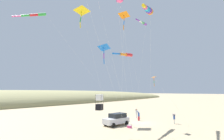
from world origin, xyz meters
TOP-DOWN VIEW (x-y plane):
  - ground_plane at (0.00, 0.00)m, footprint 600.00×600.00m
  - dune_ridge_grassy at (-55.00, 0.00)m, footprint 28.00×240.00m
  - parked_car at (-1.64, -4.48)m, footprint 2.49×4.49m
  - cooler_box at (1.06, -4.82)m, footprint 0.62×0.42m
  - person_adult_flyer at (-3.45, 4.12)m, footprint 0.68×0.69m
  - person_child_green_jacket at (-1.33, 1.61)m, footprint 0.58×0.64m
  - person_child_grey_jacket at (4.82, 2.78)m, footprint 0.49×0.57m
  - kite_delta_rainbow_low_near at (-4.51, -9.62)m, footprint 3.03×5.71m
  - kite_windsock_red_high_left at (6.47, -8.34)m, footprint 8.98×17.58m
  - kite_box_yellow_midlevel at (3.91, -14.10)m, footprint 3.98×7.57m
  - kite_delta_teal_far_right at (5.51, -12.06)m, footprint 5.52×6.58m
  - kite_windsock_long_streamer_left at (-6.48, -16.17)m, footprint 6.18×16.94m
  - kite_windsock_magenta_far_left at (1.50, -1.06)m, footprint 8.40×12.11m
  - kite_delta_black_fish_shape at (4.39, -3.21)m, footprint 2.56×8.93m
  - kite_delta_white_trailing at (-4.93, -4.03)m, footprint 2.31×8.55m
  - kite_windsock_green_low_center at (-0.18, -3.84)m, footprint 1.99×12.27m

SIDE VIEW (x-z plane):
  - ground_plane at x=0.00m, z-range 0.00..0.00m
  - dune_ridge_grassy at x=-55.00m, z-range -5.65..5.65m
  - cooler_box at x=1.06m, z-range 0.00..0.42m
  - person_child_grey_jacket at x=4.82m, z-range 0.08..1.75m
  - parked_car at x=-1.64m, z-range 0.03..1.88m
  - person_child_green_jacket at x=-1.33m, z-range 0.08..1.88m
  - person_adult_flyer at x=-3.45m, z-range 0.09..2.02m
  - kite_box_yellow_midlevel at x=3.91m, z-range 1.76..6.83m
  - kite_delta_black_fish_shape at x=4.39m, z-range 3.57..11.13m
  - kite_windsock_green_low_center at x=-0.18m, z-range 5.33..17.23m
  - kite_delta_white_trailing at x=-4.93m, z-range 6.23..20.00m
  - kite_delta_teal_far_right at x=5.51m, z-range 6.57..20.49m
  - kite_windsock_red_high_left at x=6.47m, z-range 7.22..23.35m
  - kite_windsock_long_streamer_left at x=-6.48m, z-range 7.51..23.80m
  - kite_windsock_magenta_far_left at x=1.50m, z-range 8.09..26.00m
  - kite_delta_rainbow_low_near at x=-4.51m, z-range 8.64..27.18m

